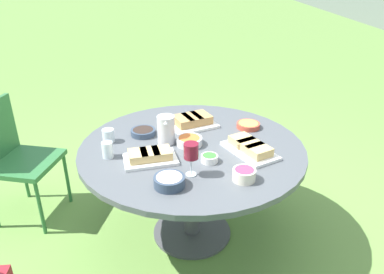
{
  "coord_description": "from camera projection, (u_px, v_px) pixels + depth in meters",
  "views": [
    {
      "loc": [
        2.1,
        -0.18,
        1.79
      ],
      "look_at": [
        0.0,
        0.0,
        0.76
      ],
      "focal_mm": 35.0,
      "sensor_mm": 36.0,
      "label": 1
    }
  ],
  "objects": [
    {
      "name": "cup_water_near",
      "position": [
        108.0,
        150.0,
        2.22
      ],
      "size": [
        0.07,
        0.07,
        0.1
      ],
      "color": "silver",
      "rests_on": "dining_table"
    },
    {
      "name": "dining_table",
      "position": [
        192.0,
        158.0,
        2.41
      ],
      "size": [
        1.43,
        1.43,
        0.7
      ],
      "color": "#4C4C51",
      "rests_on": "ground_plane"
    },
    {
      "name": "bowl_salad",
      "position": [
        209.0,
        158.0,
        2.18
      ],
      "size": [
        0.1,
        0.1,
        0.04
      ],
      "color": "white",
      "rests_on": "dining_table"
    },
    {
      "name": "water_pitcher",
      "position": [
        166.0,
        130.0,
        2.37
      ],
      "size": [
        0.12,
        0.11,
        0.18
      ],
      "color": "silver",
      "rests_on": "dining_table"
    },
    {
      "name": "platter_sandwich_side",
      "position": [
        250.0,
        148.0,
        2.28
      ],
      "size": [
        0.41,
        0.33,
        0.07
      ],
      "color": "white",
      "rests_on": "dining_table"
    },
    {
      "name": "platter_charcuterie",
      "position": [
        150.0,
        156.0,
        2.18
      ],
      "size": [
        0.25,
        0.34,
        0.07
      ],
      "color": "white",
      "rests_on": "dining_table"
    },
    {
      "name": "wine_glass",
      "position": [
        191.0,
        152.0,
        2.0
      ],
      "size": [
        0.08,
        0.08,
        0.19
      ],
      "color": "silver",
      "rests_on": "dining_table"
    },
    {
      "name": "bowl_fries",
      "position": [
        248.0,
        125.0,
        2.61
      ],
      "size": [
        0.16,
        0.16,
        0.04
      ],
      "color": "#B74733",
      "rests_on": "dining_table"
    },
    {
      "name": "bowl_olives",
      "position": [
        143.0,
        132.0,
        2.51
      ],
      "size": [
        0.17,
        0.17,
        0.04
      ],
      "color": "#334256",
      "rests_on": "dining_table"
    },
    {
      "name": "bowl_dip_red",
      "position": [
        244.0,
        174.0,
        1.99
      ],
      "size": [
        0.12,
        0.12,
        0.07
      ],
      "color": "beige",
      "rests_on": "dining_table"
    },
    {
      "name": "bowl_roasted_veg",
      "position": [
        189.0,
        141.0,
        2.37
      ],
      "size": [
        0.16,
        0.16,
        0.05
      ],
      "color": "silver",
      "rests_on": "dining_table"
    },
    {
      "name": "chair_near_left",
      "position": [
        13.0,
        153.0,
        2.66
      ],
      "size": [
        0.53,
        0.52,
        0.89
      ],
      "color": "#2D6B38",
      "rests_on": "ground_plane"
    },
    {
      "name": "platter_bread_main",
      "position": [
        192.0,
        121.0,
        2.63
      ],
      "size": [
        0.35,
        0.38,
        0.08
      ],
      "color": "white",
      "rests_on": "dining_table"
    },
    {
      "name": "ground_plane",
      "position": [
        192.0,
        232.0,
        2.68
      ],
      "size": [
        40.0,
        40.0,
        0.0
      ],
      "primitive_type": "plane",
      "color": "#668E42"
    },
    {
      "name": "bowl_dip_cream",
      "position": [
        169.0,
        181.0,
        1.94
      ],
      "size": [
        0.16,
        0.16,
        0.06
      ],
      "color": "#334256",
      "rests_on": "dining_table"
    },
    {
      "name": "cup_water_far",
      "position": [
        108.0,
        136.0,
        2.4
      ],
      "size": [
        0.08,
        0.08,
        0.09
      ],
      "color": "silver",
      "rests_on": "dining_table"
    }
  ]
}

